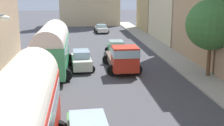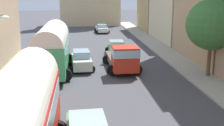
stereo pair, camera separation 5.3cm
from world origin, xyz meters
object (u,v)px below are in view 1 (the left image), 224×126
car_0 (116,48)px  car_1 (101,29)px  parked_bus_1 (52,46)px  parked_bus_0 (19,120)px  car_3 (81,60)px  cargo_truck_0 (123,57)px

car_0 → car_1: size_ratio=1.03×
parked_bus_1 → car_0: 9.30m
parked_bus_0 → car_3: parked_bus_0 is taller
parked_bus_0 → parked_bus_1: (-0.01, 15.13, -0.10)m
parked_bus_1 → car_1: size_ratio=2.41×
parked_bus_1 → cargo_truck_0: (5.91, -0.47, -0.98)m
car_0 → cargo_truck_0: bearing=-92.7°
car_0 → parked_bus_1: bearing=-132.9°
car_3 → car_0: bearing=57.4°
parked_bus_0 → cargo_truck_0: size_ratio=1.32×
car_1 → car_3: 23.44m
parked_bus_0 → cargo_truck_0: (5.90, 14.66, -1.07)m
parked_bus_1 → cargo_truck_0: 6.00m
parked_bus_0 → car_1: (5.98, 39.03, -1.63)m
parked_bus_0 → car_0: bearing=74.1°
car_3 → parked_bus_1: bearing=-163.1°
parked_bus_1 → car_3: 2.89m
parked_bus_1 → car_0: bearing=47.1°
parked_bus_1 → cargo_truck_0: bearing=-4.5°
car_0 → car_3: size_ratio=0.96×
parked_bus_1 → car_3: bearing=16.9°
parked_bus_1 → cargo_truck_0: parked_bus_1 is taller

